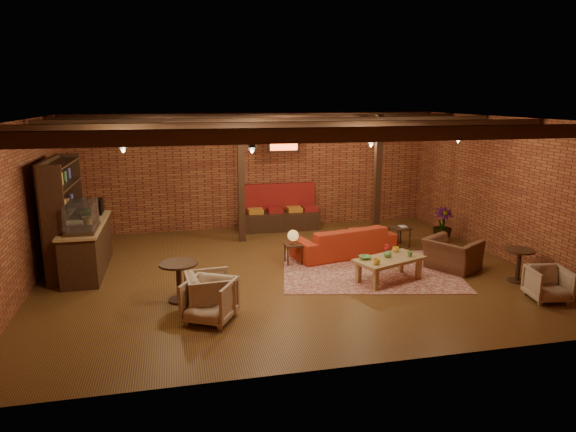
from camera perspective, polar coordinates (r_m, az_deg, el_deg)
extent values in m
plane|color=#442011|center=(10.93, -0.15, -6.25)|extent=(10.00, 10.00, 0.00)
cube|color=black|center=(10.32, -0.16, 10.75)|extent=(10.00, 8.00, 0.02)
cube|color=brown|center=(14.39, -3.59, 5.00)|extent=(10.00, 0.02, 3.20)
cube|color=brown|center=(6.77, 7.14, -4.40)|extent=(10.00, 0.02, 3.20)
cube|color=brown|center=(10.65, -27.46, 0.65)|extent=(0.02, 8.00, 3.20)
cube|color=brown|center=(12.55, 22.77, 2.80)|extent=(0.02, 8.00, 3.20)
cylinder|color=black|center=(11.90, -1.83, 9.38)|extent=(9.60, 0.12, 0.12)
cube|color=black|center=(12.93, -5.24, 4.05)|extent=(0.16, 0.16, 3.20)
cube|color=black|center=(13.23, 9.91, 4.11)|extent=(0.16, 0.16, 3.20)
imported|color=#337F33|center=(11.66, -21.07, 0.33)|extent=(0.35, 0.39, 0.30)
cube|color=#E94517|center=(13.53, -0.49, 7.71)|extent=(0.86, 0.06, 0.30)
cube|color=maroon|center=(11.18, 8.99, -5.95)|extent=(4.15, 3.49, 0.01)
imported|color=#A92D17|center=(12.03, 6.19, -2.77)|extent=(2.53, 1.44, 0.70)
cube|color=#A17A4B|center=(10.49, 11.20, -4.77)|extent=(1.56, 1.15, 0.07)
cube|color=#A17A4B|center=(10.01, 9.72, -7.04)|extent=(0.09, 0.09, 0.42)
cube|color=#A17A4B|center=(10.81, 14.30, -5.74)|extent=(0.09, 0.09, 0.42)
cube|color=#A17A4B|center=(10.35, 7.84, -6.28)|extent=(0.09, 0.09, 0.42)
cube|color=#A17A4B|center=(11.12, 12.42, -5.09)|extent=(0.09, 0.09, 0.42)
imported|color=yellow|center=(10.01, 9.81, -5.05)|extent=(0.18, 0.18, 0.11)
imported|color=#539544|center=(10.62, 13.39, -4.16)|extent=(0.15, 0.15, 0.11)
imported|color=yellow|center=(10.88, 11.88, -3.65)|extent=(0.18, 0.18, 0.11)
imported|color=#539544|center=(10.33, 8.55, -4.57)|extent=(0.31, 0.31, 0.06)
imported|color=#539544|center=(10.49, 11.01, -4.16)|extent=(0.17, 0.17, 0.14)
sphere|color=red|center=(10.46, 11.04, -3.47)|extent=(0.10, 0.10, 0.10)
cube|color=black|center=(11.33, 0.57, -3.21)|extent=(0.37, 0.37, 0.04)
cylinder|color=black|center=(11.39, 0.56, -4.32)|extent=(0.03, 0.03, 0.42)
cylinder|color=#A86E38|center=(11.32, 0.57, -3.08)|extent=(0.12, 0.12, 0.02)
cylinder|color=#A86E38|center=(11.30, 0.57, -2.78)|extent=(0.04, 0.04, 0.18)
sphere|color=orange|center=(11.27, 0.57, -2.18)|extent=(0.25, 0.25, 0.25)
cylinder|color=black|center=(9.43, -12.10, -5.20)|extent=(0.70, 0.70, 0.04)
cylinder|color=black|center=(9.54, -12.00, -7.20)|extent=(0.10, 0.10, 0.68)
cylinder|color=black|center=(9.66, -11.90, -9.09)|extent=(0.42, 0.42, 0.04)
imported|color=beige|center=(8.92, -8.66, -8.30)|extent=(0.77, 0.82, 0.79)
imported|color=beige|center=(8.65, -8.71, -9.01)|extent=(1.01, 0.99, 0.78)
imported|color=brown|center=(11.52, 17.82, -3.52)|extent=(1.11, 1.23, 0.90)
cube|color=black|center=(12.90, 12.31, -1.30)|extent=(0.54, 0.54, 0.04)
cylinder|color=black|center=(12.97, 12.26, -2.37)|extent=(0.04, 0.04, 0.46)
imported|color=black|center=(12.90, 12.32, -1.17)|extent=(0.21, 0.26, 0.02)
cylinder|color=black|center=(11.18, 24.37, -3.49)|extent=(0.58, 0.58, 0.04)
cylinder|color=black|center=(11.27, 24.22, -5.07)|extent=(0.09, 0.09, 0.63)
cylinder|color=black|center=(11.37, 24.07, -6.58)|extent=(0.35, 0.35, 0.04)
imported|color=beige|center=(10.52, 26.95, -6.59)|extent=(0.75, 0.72, 0.67)
imported|color=#4C7F4C|center=(13.49, 17.05, 2.63)|extent=(1.62, 1.62, 2.61)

